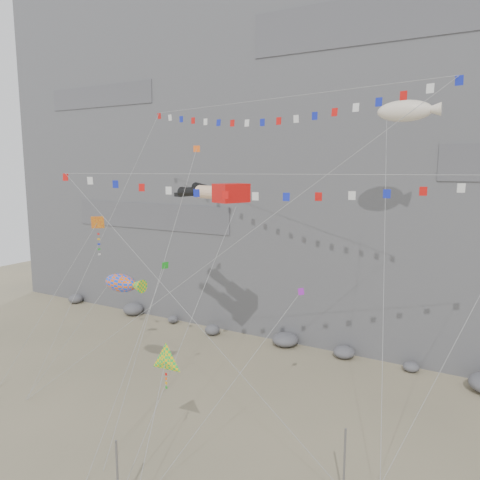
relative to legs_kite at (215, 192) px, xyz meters
The scene contains 15 objects.
ground 17.20m from the legs_kite, 76.46° to the right, with size 120.00×120.00×0.00m, color gray.
cliff 26.95m from the legs_kite, 86.32° to the left, with size 80.00×28.00×50.00m, color slate.
talus_boulders 18.35m from the legs_kite, 81.00° to the left, with size 60.00×3.00×1.20m, color slate, non-canonical shape.
anchor_pole_center 20.65m from the legs_kite, 76.19° to the right, with size 0.12×0.12×4.15m, color gray.
anchor_pole_right 20.79m from the legs_kite, 31.66° to the right, with size 0.12×0.12×4.07m, color gray.
legs_kite is the anchor object (origin of this frame).
flag_banner_upper 8.16m from the legs_kite, 31.64° to the left, with size 28.02×15.11×29.52m.
flag_banner_lower 6.82m from the legs_kite, 23.38° to the right, with size 30.65×10.12×20.14m.
harlequin_kite 9.25m from the legs_kite, 143.86° to the right, with size 7.00×7.13×15.85m.
fish_windsock 9.96m from the legs_kite, 133.66° to the right, with size 8.14×5.31×11.70m.
delta_kite 14.36m from the legs_kite, 72.69° to the right, with size 2.59×5.07×8.41m.
blimp_windsock 15.03m from the legs_kite, 20.82° to the left, with size 4.80×14.62×25.66m.
small_kite_a 3.28m from the legs_kite, 166.86° to the right, with size 2.65×13.52×23.05m.
small_kite_b 10.74m from the legs_kite, 16.93° to the right, with size 4.90×10.74×14.47m.
small_kite_c 8.04m from the legs_kite, 90.24° to the right, with size 0.97×8.37×13.50m.
Camera 1 is at (18.07, -23.89, 17.63)m, focal length 35.00 mm.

